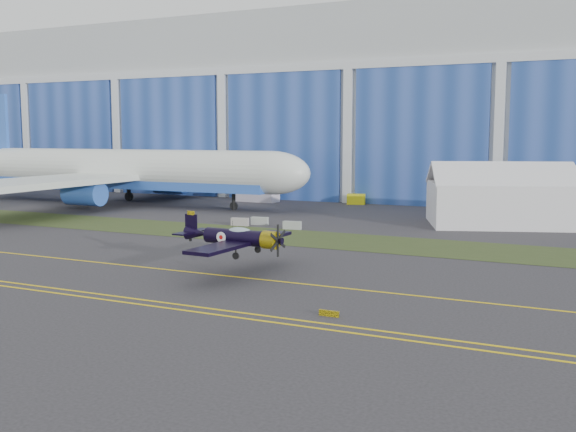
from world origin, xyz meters
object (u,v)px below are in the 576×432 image
at_px(shipping_container, 257,192).
at_px(tug, 356,199).
at_px(jetliner, 124,126).
at_px(tent, 500,193).
at_px(warbird, 236,237).

height_order(shipping_container, tug, shipping_container).
bearing_deg(jetliner, tug, 24.24).
bearing_deg(jetliner, shipping_container, 36.14).
relative_size(jetliner, tent, 3.61).
bearing_deg(shipping_container, tent, -15.43).
bearing_deg(shipping_container, jetliner, -140.90).
relative_size(jetliner, tug, 25.68).
bearing_deg(warbird, tug, 102.86).
height_order(warbird, tent, tent).
height_order(tent, tug, tent).
bearing_deg(tug, shipping_container, 175.44).
bearing_deg(tent, shipping_container, 142.87).
relative_size(warbird, jetliner, 0.18).
distance_m(jetliner, shipping_container, 22.19).
height_order(tent, shipping_container, tent).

